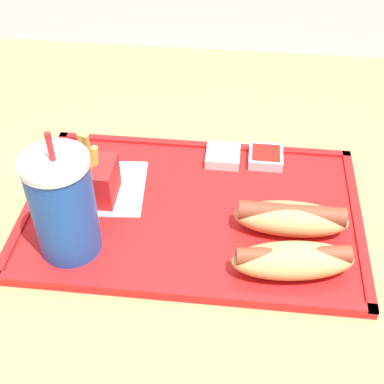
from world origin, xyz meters
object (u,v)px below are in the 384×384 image
sauce_cup_mayo (223,155)px  sauce_cup_ketchup (266,157)px  soda_cup (63,206)px  hot_dog_far (293,260)px  hot_dog_near (291,218)px  fries_carton (88,179)px

sauce_cup_mayo → sauce_cup_ketchup: (-0.06, -0.00, 0.00)m
soda_cup → hot_dog_far: 0.27m
hot_dog_near → sauce_cup_mayo: size_ratio=2.91×
fries_carton → hot_dog_far: bearing=158.7°
fries_carton → soda_cup: bearing=89.6°
hot_dog_far → fries_carton: fries_carton is taller
hot_dog_near → sauce_cup_ketchup: bearing=-77.3°
sauce_cup_ketchup → hot_dog_far: bearing=98.6°
hot_dog_near → soda_cup: bearing=11.8°
hot_dog_far → sauce_cup_ketchup: (0.03, -0.21, -0.01)m
hot_dog_near → sauce_cup_mayo: 0.17m
sauce_cup_mayo → sauce_cup_ketchup: 0.06m
soda_cup → hot_dog_near: soda_cup is taller
soda_cup → sauce_cup_ketchup: (-0.24, -0.20, -0.06)m
fries_carton → sauce_cup_ketchup: fries_carton is taller
soda_cup → sauce_cup_mayo: 0.27m
fries_carton → sauce_cup_mayo: 0.20m
sauce_cup_mayo → fries_carton: bearing=29.6°
hot_dog_near → sauce_cup_ketchup: 0.14m
soda_cup → sauce_cup_mayo: size_ratio=3.48×
sauce_cup_mayo → sauce_cup_ketchup: size_ratio=1.00×
fries_carton → sauce_cup_ketchup: size_ratio=2.35×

